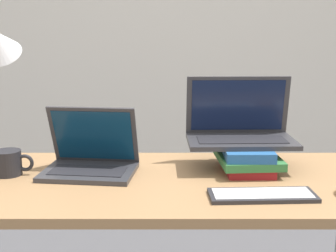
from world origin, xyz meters
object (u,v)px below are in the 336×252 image
(laptop_on_books, at_px, (240,129))
(wireless_keyboard, at_px, (262,195))
(book_stack, at_px, (247,157))
(laptop_left, at_px, (91,159))
(mug, at_px, (9,163))

(laptop_on_books, relative_size, wireless_keyboard, 1.20)
(book_stack, relative_size, wireless_keyboard, 0.86)
(wireless_keyboard, bearing_deg, laptop_left, 156.06)
(wireless_keyboard, relative_size, mug, 2.42)
(book_stack, height_order, laptop_on_books, laptop_on_books)
(laptop_left, distance_m, wireless_keyboard, 0.60)
(laptop_on_books, height_order, mug, laptop_on_books)
(laptop_left, xyz_separation_m, laptop_on_books, (0.52, 0.08, 0.09))
(laptop_left, bearing_deg, laptop_on_books, 8.59)
(wireless_keyboard, bearing_deg, mug, 165.51)
(laptop_left, relative_size, mug, 2.51)
(laptop_on_books, bearing_deg, wireless_keyboard, -86.07)
(laptop_on_books, relative_size, mug, 2.89)
(book_stack, relative_size, laptop_on_books, 0.72)
(laptop_on_books, distance_m, wireless_keyboard, 0.35)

